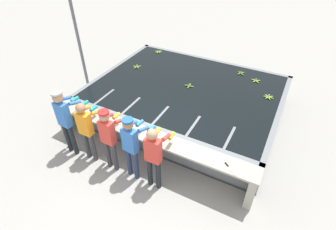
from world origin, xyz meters
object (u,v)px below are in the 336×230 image
object	(u,v)px
support_post_left	(79,44)
banana_bunch_floating_3	(158,52)
banana_bunch_floating_2	(189,86)
worker_1	(87,127)
banana_bunch_floating_0	(256,81)
banana_bunch_floating_1	(268,97)
banana_bunch_floating_5	(241,73)
worker_2	(109,135)
worker_4	(154,153)
knife_0	(229,167)
banana_bunch_floating_4	(137,67)
worker_3	(131,143)
worker_0	(65,117)

from	to	relation	value
support_post_left	banana_bunch_floating_3	bearing A→B (deg)	52.88
banana_bunch_floating_2	worker_1	bearing A→B (deg)	-114.15
worker_1	banana_bunch_floating_2	world-z (taller)	worker_1
banana_bunch_floating_0	banana_bunch_floating_1	bearing A→B (deg)	-54.84
banana_bunch_floating_0	banana_bunch_floating_5	distance (m)	0.55
worker_2	worker_4	distance (m)	1.10
worker_2	banana_bunch_floating_0	distance (m)	4.50
worker_2	banana_bunch_floating_2	distance (m)	2.83
banana_bunch_floating_2	knife_0	world-z (taller)	banana_bunch_floating_2
banana_bunch_floating_4	worker_4	bearing A→B (deg)	-51.54
banana_bunch_floating_3	knife_0	distance (m)	5.42
banana_bunch_floating_3	worker_4	bearing A→B (deg)	-61.35
banana_bunch_floating_5	worker_4	bearing A→B (deg)	-98.07
worker_2	banana_bunch_floating_4	world-z (taller)	worker_2
banana_bunch_floating_1	banana_bunch_floating_3	size ratio (longest dim) A/B	1.00
support_post_left	banana_bunch_floating_0	bearing A→B (deg)	18.02
worker_1	banana_bunch_floating_1	bearing A→B (deg)	44.40
worker_4	banana_bunch_floating_2	world-z (taller)	worker_4
banana_bunch_floating_0	banana_bunch_floating_3	world-z (taller)	same
worker_4	banana_bunch_floating_3	distance (m)	4.94
banana_bunch_floating_5	support_post_left	distance (m)	4.92
worker_2	banana_bunch_floating_1	distance (m)	4.20
worker_1	banana_bunch_floating_2	size ratio (longest dim) A/B	5.63
worker_2	support_post_left	distance (m)	3.69
support_post_left	banana_bunch_floating_2	bearing A→B (deg)	7.57
worker_1	support_post_left	world-z (taller)	support_post_left
banana_bunch_floating_3	banana_bunch_floating_4	xyz separation A→B (m)	(-0.05, -1.29, 0.00)
banana_bunch_floating_3	banana_bunch_floating_4	size ratio (longest dim) A/B	1.02
worker_3	banana_bunch_floating_1	size ratio (longest dim) A/B	5.72
banana_bunch_floating_3	worker_1	bearing A→B (deg)	-81.56
banana_bunch_floating_4	banana_bunch_floating_5	bearing A→B (deg)	20.27
worker_2	banana_bunch_floating_3	bearing A→B (deg)	106.30
worker_3	worker_4	xyz separation A→B (m)	(0.54, -0.01, -0.03)
banana_bunch_floating_1	support_post_left	size ratio (longest dim) A/B	0.09
banana_bunch_floating_4	worker_0	bearing A→B (deg)	-87.31
worker_2	knife_0	bearing A→B (deg)	9.89
banana_bunch_floating_4	support_post_left	size ratio (longest dim) A/B	0.09
banana_bunch_floating_2	worker_4	bearing A→B (deg)	-80.02
banana_bunch_floating_2	banana_bunch_floating_3	world-z (taller)	same
knife_0	support_post_left	bearing A→B (deg)	160.50
banana_bunch_floating_1	support_post_left	bearing A→B (deg)	-170.39
worker_2	knife_0	size ratio (longest dim) A/B	5.45
banana_bunch_floating_0	banana_bunch_floating_3	distance (m)	3.48
worker_3	banana_bunch_floating_3	size ratio (longest dim) A/B	5.75
worker_3	banana_bunch_floating_5	size ratio (longest dim) A/B	6.54
worker_2	banana_bunch_floating_2	world-z (taller)	worker_2
support_post_left	banana_bunch_floating_5	bearing A→B (deg)	22.40
worker_2	worker_4	world-z (taller)	worker_2
worker_0	support_post_left	xyz separation A→B (m)	(-1.64, 2.37, 0.53)
worker_2	worker_4	size ratio (longest dim) A/B	1.02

